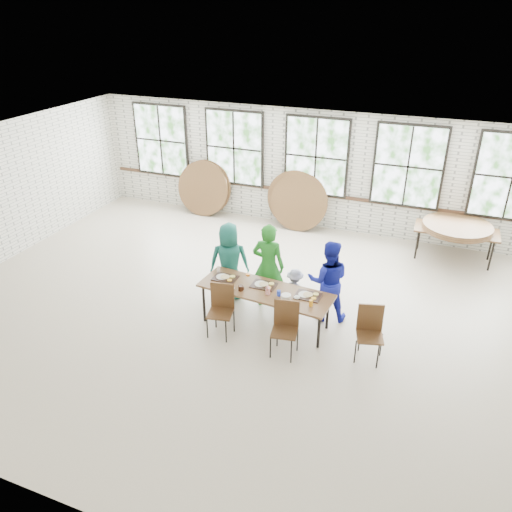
{
  "coord_description": "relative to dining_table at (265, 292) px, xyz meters",
  "views": [
    {
      "loc": [
        3.04,
        -7.3,
        5.3
      ],
      "look_at": [
        0.0,
        0.4,
        1.05
      ],
      "focal_mm": 35.0,
      "sensor_mm": 36.0,
      "label": 1
    }
  ],
  "objects": [
    {
      "name": "chair_spare",
      "position": [
        1.9,
        -0.22,
        -0.13
      ],
      "size": [
        0.51,
        0.5,
        0.95
      ],
      "rotation": [
        0.0,
        0.0,
        0.27
      ],
      "color": "#4E311A",
      "rests_on": "ground"
    },
    {
      "name": "chair_near_left",
      "position": [
        -0.63,
        -0.49,
        -0.13
      ],
      "size": [
        0.49,
        0.48,
        0.95
      ],
      "rotation": [
        0.0,
        0.0,
        0.2
      ],
      "color": "#4E311A",
      "rests_on": "ground"
    },
    {
      "name": "dining_table",
      "position": [
        0.0,
        0.0,
        0.0
      ],
      "size": [
        2.46,
        1.0,
        0.74
      ],
      "rotation": [
        0.0,
        0.0,
        -0.09
      ],
      "color": "brown",
      "rests_on": "ground"
    },
    {
      "name": "chair_near_right",
      "position": [
        0.58,
        -0.6,
        -0.13
      ],
      "size": [
        0.48,
        0.47,
        0.95
      ],
      "rotation": [
        0.0,
        0.0,
        0.17
      ],
      "color": "#4E311A",
      "rests_on": "ground"
    },
    {
      "name": "adult_teal",
      "position": [
        -0.99,
        0.65,
        0.1
      ],
      "size": [
        0.91,
        0.77,
        1.58
      ],
      "primitive_type": "imported",
      "rotation": [
        0.0,
        0.0,
        3.55
      ],
      "color": "#1C6D5C",
      "rests_on": "ground"
    },
    {
      "name": "storage_table",
      "position": [
        3.06,
        4.01,
        -0.0
      ],
      "size": [
        1.81,
        0.78,
        0.74
      ],
      "rotation": [
        0.0,
        0.0,
        0.02
      ],
      "color": "brown",
      "rests_on": "ground"
    },
    {
      "name": "tabletop_clutter",
      "position": [
        0.09,
        -0.02,
        0.08
      ],
      "size": [
        2.03,
        0.56,
        0.11
      ],
      "color": "black",
      "rests_on": "dining_table"
    },
    {
      "name": "toddler",
      "position": [
        0.35,
        0.65,
        -0.25
      ],
      "size": [
        0.62,
        0.44,
        0.88
      ],
      "primitive_type": "imported",
      "rotation": [
        0.0,
        0.0,
        2.93
      ],
      "color": "#161B45",
      "rests_on": "ground"
    },
    {
      "name": "adult_green",
      "position": [
        -0.19,
        0.65,
        0.16
      ],
      "size": [
        0.65,
        0.45,
        1.71
      ],
      "primitive_type": "imported",
      "rotation": [
        0.0,
        0.0,
        3.2
      ],
      "color": "#1E731F",
      "rests_on": "ground"
    },
    {
      "name": "adult_blue",
      "position": [
        0.97,
        0.65,
        0.09
      ],
      "size": [
        0.88,
        0.76,
        1.56
      ],
      "primitive_type": "imported",
      "rotation": [
        0.0,
        0.0,
        3.39
      ],
      "color": "#161E9D",
      "rests_on": "ground"
    },
    {
      "name": "round_tops_leaning",
      "position": [
        -2.13,
        4.43,
        0.05
      ],
      "size": [
        4.23,
        0.46,
        1.5
      ],
      "color": "brown",
      "rests_on": "ground"
    },
    {
      "name": "round_tops_stacked",
      "position": [
        3.06,
        4.01,
        0.12
      ],
      "size": [
        1.5,
        1.5,
        0.13
      ],
      "color": "brown",
      "rests_on": "storage_table"
    },
    {
      "name": "room",
      "position": [
        -0.41,
        4.63,
        1.14
      ],
      "size": [
        12.0,
        12.0,
        12.0
      ],
      "color": "#B4A88F",
      "rests_on": "ground"
    }
  ]
}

